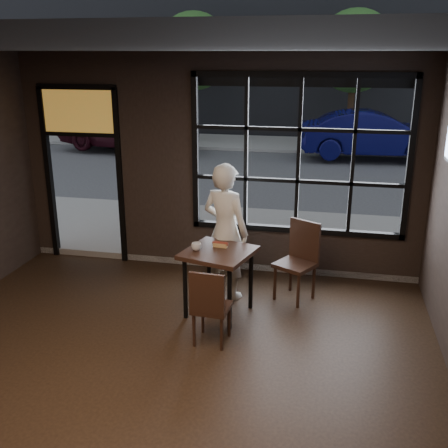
% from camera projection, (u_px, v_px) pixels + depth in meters
% --- Properties ---
extents(floor, '(6.00, 7.00, 0.02)m').
position_uv_depth(floor, '(134.00, 410.00, 4.90)').
color(floor, black).
rests_on(floor, ground).
extents(ceiling, '(6.00, 7.00, 0.02)m').
position_uv_depth(ceiling, '(111.00, 48.00, 3.90)').
color(ceiling, black).
rests_on(ceiling, ground).
extents(window_frame, '(3.06, 0.12, 2.28)m').
position_uv_depth(window_frame, '(299.00, 156.00, 7.36)').
color(window_frame, black).
rests_on(window_frame, ground).
extents(stained_transom, '(1.20, 0.06, 0.70)m').
position_uv_depth(stained_transom, '(79.00, 111.00, 7.84)').
color(stained_transom, orange).
rests_on(stained_transom, ground).
extents(street_asphalt, '(60.00, 41.00, 0.04)m').
position_uv_depth(street_asphalt, '(303.00, 117.00, 27.23)').
color(street_asphalt, '#545456').
rests_on(street_asphalt, ground).
extents(cafe_table, '(0.97, 0.97, 0.86)m').
position_uv_depth(cafe_table, '(219.00, 282.00, 6.60)').
color(cafe_table, black).
rests_on(cafe_table, floor).
extents(chair_near, '(0.43, 0.43, 0.92)m').
position_uv_depth(chair_near, '(212.00, 305.00, 5.92)').
color(chair_near, black).
rests_on(chair_near, floor).
extents(chair_window, '(0.63, 0.63, 1.06)m').
position_uv_depth(chair_window, '(295.00, 262.00, 6.95)').
color(chair_window, black).
rests_on(chair_window, floor).
extents(man, '(0.79, 0.66, 1.85)m').
position_uv_depth(man, '(225.00, 231.00, 6.94)').
color(man, silver).
rests_on(man, floor).
extents(hotdog, '(0.21, 0.10, 0.06)m').
position_uv_depth(hotdog, '(220.00, 245.00, 6.58)').
color(hotdog, tan).
rests_on(hotdog, cafe_table).
extents(cup, '(0.17, 0.17, 0.10)m').
position_uv_depth(cup, '(196.00, 247.00, 6.46)').
color(cup, silver).
rests_on(cup, cafe_table).
extents(navy_car, '(4.42, 1.87, 1.42)m').
position_uv_depth(navy_car, '(372.00, 134.00, 15.94)').
color(navy_car, '#08093E').
rests_on(navy_car, street_asphalt).
extents(maroon_car, '(4.95, 2.60, 1.61)m').
position_uv_depth(maroon_car, '(128.00, 125.00, 17.35)').
color(maroon_car, black).
rests_on(maroon_car, street_asphalt).
extents(tree_left, '(2.67, 2.67, 4.56)m').
position_uv_depth(tree_left, '(194.00, 52.00, 18.41)').
color(tree_left, '#332114').
rests_on(tree_left, street_asphalt).
extents(tree_right, '(2.67, 2.67, 4.56)m').
position_uv_depth(tree_right, '(355.00, 52.00, 17.21)').
color(tree_right, '#332114').
rests_on(tree_right, street_asphalt).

